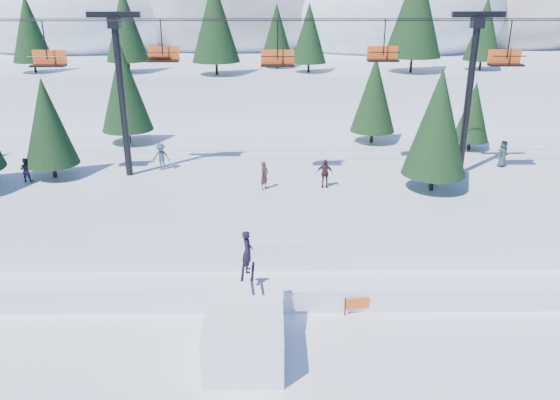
{
  "coord_description": "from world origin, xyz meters",
  "views": [
    {
      "loc": [
        0.56,
        -16.6,
        13.76
      ],
      "look_at": [
        0.84,
        6.0,
        5.2
      ],
      "focal_mm": 35.0,
      "sensor_mm": 36.0,
      "label": 1
    }
  ],
  "objects_px": {
    "jump_kicker": "(245,332)",
    "banner_far": "(529,300)",
    "banner_near": "(374,302)",
    "chairlift": "(275,70)"
  },
  "relations": [
    {
      "from": "jump_kicker",
      "to": "banner_far",
      "type": "distance_m",
      "value": 13.37
    },
    {
      "from": "banner_near",
      "to": "jump_kicker",
      "type": "bearing_deg",
      "value": -150.56
    },
    {
      "from": "chairlift",
      "to": "jump_kicker",
      "type": "bearing_deg",
      "value": -94.49
    },
    {
      "from": "banner_far",
      "to": "banner_near",
      "type": "bearing_deg",
      "value": -179.57
    },
    {
      "from": "jump_kicker",
      "to": "banner_near",
      "type": "bearing_deg",
      "value": 29.44
    },
    {
      "from": "jump_kicker",
      "to": "banner_far",
      "type": "height_order",
      "value": "jump_kicker"
    },
    {
      "from": "jump_kicker",
      "to": "banner_near",
      "type": "height_order",
      "value": "jump_kicker"
    },
    {
      "from": "chairlift",
      "to": "banner_near",
      "type": "bearing_deg",
      "value": -70.92
    },
    {
      "from": "chairlift",
      "to": "banner_far",
      "type": "height_order",
      "value": "chairlift"
    },
    {
      "from": "banner_near",
      "to": "banner_far",
      "type": "xyz_separation_m",
      "value": [
        7.17,
        0.05,
        0.0
      ]
    }
  ]
}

